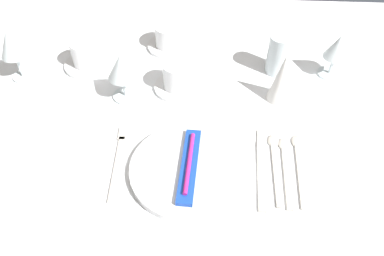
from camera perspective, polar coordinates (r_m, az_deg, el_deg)
ground_plane at (r=1.67m, az=-0.05°, el=-14.63°), size 6.00×6.00×0.00m
dining_table at (r=1.14m, az=-0.07°, el=1.24°), size 1.80×1.11×0.74m
dinner_plate at (r=0.91m, az=-0.41°, el=-6.04°), size 0.28×0.28×0.02m
toothbrush_package at (r=0.89m, az=-0.41°, el=-5.40°), size 0.05×0.21×0.02m
fork_outer at (r=0.95m, az=-10.69°, el=-4.45°), size 0.03×0.22×0.00m
dinner_knife at (r=0.93m, az=10.05°, el=-5.99°), size 0.03×0.24×0.00m
spoon_soup at (r=0.95m, az=11.99°, el=-4.53°), size 0.03×0.21×0.01m
spoon_dessert at (r=0.95m, az=13.46°, el=-4.93°), size 0.03×0.21×0.01m
spoon_tea at (r=0.96m, az=15.31°, el=-4.63°), size 0.03×0.21×0.01m
saucer_left at (r=1.11m, az=-2.14°, el=6.01°), size 0.13×0.13×0.01m
coffee_cup_left at (r=1.08m, az=-2.10°, el=7.70°), size 0.10×0.08×0.07m
saucer_right at (r=1.23m, az=-14.98°, el=8.93°), size 0.14×0.14×0.01m
coffee_cup_right at (r=1.20m, az=-15.28°, el=10.51°), size 0.10×0.08×0.07m
saucer_far at (r=1.27m, az=-3.30°, el=11.88°), size 0.14×0.14×0.01m
coffee_cup_far at (r=1.24m, az=-3.30°, el=13.33°), size 0.11×0.09×0.07m
wine_glass_centre at (r=1.18m, az=20.37°, el=10.70°), size 0.07×0.07×0.13m
wine_glass_left at (r=1.19m, az=-24.84°, el=10.85°), size 0.07×0.07×0.16m
wine_glass_right at (r=1.04m, az=-10.22°, el=8.53°), size 0.08×0.08×0.14m
drink_tumbler at (r=1.17m, az=12.48°, el=10.13°), size 0.07×0.07×0.12m
napkin_folded at (r=1.06m, az=13.01°, el=7.17°), size 0.06×0.06×0.15m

